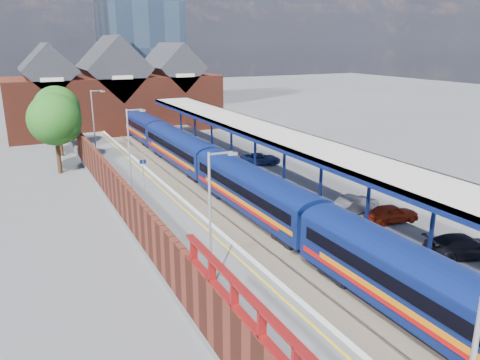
{
  "coord_description": "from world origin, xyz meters",
  "views": [
    {
      "loc": [
        -14.39,
        -13.18,
        12.81
      ],
      "look_at": [
        0.9,
        17.77,
        2.6
      ],
      "focal_mm": 35.0,
      "sensor_mm": 36.0,
      "label": 1
    }
  ],
  "objects_px": {
    "lamp_post_b": "(213,214)",
    "parked_car_dark": "(464,246)",
    "lamp_post_c": "(131,148)",
    "platform_sign": "(143,169)",
    "train": "(212,165)",
    "parked_car_silver": "(355,204)",
    "lamp_post_d": "(95,119)",
    "parked_car_red": "(392,213)",
    "parked_car_blue": "(261,159)"
  },
  "relations": [
    {
      "from": "train",
      "to": "parked_car_red",
      "type": "xyz_separation_m",
      "value": [
        6.61,
        -15.78,
        -0.5
      ]
    },
    {
      "from": "lamp_post_c",
      "to": "platform_sign",
      "type": "bearing_deg",
      "value": 55.74
    },
    {
      "from": "lamp_post_b",
      "to": "parked_car_blue",
      "type": "bearing_deg",
      "value": 55.99
    },
    {
      "from": "parked_car_dark",
      "to": "parked_car_silver",
      "type": "bearing_deg",
      "value": 24.59
    },
    {
      "from": "lamp_post_b",
      "to": "lamp_post_c",
      "type": "height_order",
      "value": "same"
    },
    {
      "from": "train",
      "to": "parked_car_silver",
      "type": "height_order",
      "value": "train"
    },
    {
      "from": "lamp_post_c",
      "to": "lamp_post_d",
      "type": "distance_m",
      "value": 16.0
    },
    {
      "from": "lamp_post_d",
      "to": "parked_car_silver",
      "type": "height_order",
      "value": "lamp_post_d"
    },
    {
      "from": "lamp_post_b",
      "to": "parked_car_silver",
      "type": "bearing_deg",
      "value": 22.51
    },
    {
      "from": "parked_car_dark",
      "to": "parked_car_blue",
      "type": "bearing_deg",
      "value": 19.83
    },
    {
      "from": "parked_car_red",
      "to": "parked_car_dark",
      "type": "height_order",
      "value": "parked_car_dark"
    },
    {
      "from": "parked_car_silver",
      "to": "lamp_post_b",
      "type": "bearing_deg",
      "value": 101.66
    },
    {
      "from": "lamp_post_d",
      "to": "parked_car_dark",
      "type": "relative_size",
      "value": 1.56
    },
    {
      "from": "train",
      "to": "lamp_post_b",
      "type": "relative_size",
      "value": 9.42
    },
    {
      "from": "train",
      "to": "lamp_post_d",
      "type": "distance_m",
      "value": 15.64
    },
    {
      "from": "platform_sign",
      "to": "parked_car_blue",
      "type": "height_order",
      "value": "platform_sign"
    },
    {
      "from": "lamp_post_b",
      "to": "platform_sign",
      "type": "xyz_separation_m",
      "value": [
        1.36,
        18.0,
        -2.3
      ]
    },
    {
      "from": "lamp_post_b",
      "to": "lamp_post_d",
      "type": "relative_size",
      "value": 1.0
    },
    {
      "from": "lamp_post_c",
      "to": "parked_car_dark",
      "type": "relative_size",
      "value": 1.56
    },
    {
      "from": "parked_car_blue",
      "to": "lamp_post_c",
      "type": "bearing_deg",
      "value": 127.31
    },
    {
      "from": "lamp_post_d",
      "to": "lamp_post_b",
      "type": "bearing_deg",
      "value": -90.0
    },
    {
      "from": "train",
      "to": "parked_car_dark",
      "type": "xyz_separation_m",
      "value": [
        6.37,
        -21.71,
        -0.47
      ]
    },
    {
      "from": "lamp_post_b",
      "to": "parked_car_blue",
      "type": "height_order",
      "value": "lamp_post_b"
    },
    {
      "from": "train",
      "to": "lamp_post_d",
      "type": "xyz_separation_m",
      "value": [
        -7.86,
        13.22,
        2.87
      ]
    },
    {
      "from": "platform_sign",
      "to": "parked_car_red",
      "type": "height_order",
      "value": "platform_sign"
    },
    {
      "from": "lamp_post_c",
      "to": "parked_car_dark",
      "type": "xyz_separation_m",
      "value": [
        14.23,
        -18.93,
        -3.34
      ]
    },
    {
      "from": "lamp_post_c",
      "to": "parked_car_blue",
      "type": "height_order",
      "value": "lamp_post_c"
    },
    {
      "from": "train",
      "to": "parked_car_dark",
      "type": "relative_size",
      "value": 14.71
    },
    {
      "from": "lamp_post_c",
      "to": "parked_car_dark",
      "type": "distance_m",
      "value": 23.92
    },
    {
      "from": "train",
      "to": "parked_car_blue",
      "type": "bearing_deg",
      "value": 17.54
    },
    {
      "from": "parked_car_dark",
      "to": "parked_car_blue",
      "type": "xyz_separation_m",
      "value": [
        -0.25,
        23.65,
        -0.09
      ]
    },
    {
      "from": "lamp_post_b",
      "to": "parked_car_silver",
      "type": "xyz_separation_m",
      "value": [
        13.43,
        5.57,
        -3.35
      ]
    },
    {
      "from": "lamp_post_c",
      "to": "platform_sign",
      "type": "xyz_separation_m",
      "value": [
        1.36,
        2.0,
        -2.3
      ]
    },
    {
      "from": "lamp_post_b",
      "to": "parked_car_dark",
      "type": "bearing_deg",
      "value": -11.65
    },
    {
      "from": "train",
      "to": "parked_car_dark",
      "type": "distance_m",
      "value": 22.63
    },
    {
      "from": "lamp_post_d",
      "to": "parked_car_dark",
      "type": "bearing_deg",
      "value": -67.84
    },
    {
      "from": "lamp_post_b",
      "to": "parked_car_dark",
      "type": "height_order",
      "value": "lamp_post_b"
    },
    {
      "from": "lamp_post_d",
      "to": "parked_car_red",
      "type": "bearing_deg",
      "value": -63.5
    },
    {
      "from": "train",
      "to": "lamp_post_d",
      "type": "height_order",
      "value": "lamp_post_d"
    },
    {
      "from": "lamp_post_d",
      "to": "parked_car_red",
      "type": "distance_m",
      "value": 32.58
    },
    {
      "from": "lamp_post_d",
      "to": "parked_car_dark",
      "type": "xyz_separation_m",
      "value": [
        14.23,
        -34.93,
        -3.34
      ]
    },
    {
      "from": "train",
      "to": "parked_car_silver",
      "type": "xyz_separation_m",
      "value": [
        5.58,
        -13.21,
        -0.48
      ]
    },
    {
      "from": "lamp_post_b",
      "to": "parked_car_blue",
      "type": "distance_m",
      "value": 25.22
    },
    {
      "from": "lamp_post_b",
      "to": "parked_car_red",
      "type": "height_order",
      "value": "lamp_post_b"
    },
    {
      "from": "train",
      "to": "lamp_post_c",
      "type": "xyz_separation_m",
      "value": [
        -7.86,
        -2.78,
        2.87
      ]
    },
    {
      "from": "lamp_post_b",
      "to": "train",
      "type": "bearing_deg",
      "value": 67.3
    },
    {
      "from": "train",
      "to": "parked_car_red",
      "type": "bearing_deg",
      "value": -67.29
    },
    {
      "from": "platform_sign",
      "to": "parked_car_silver",
      "type": "relative_size",
      "value": 0.65
    },
    {
      "from": "lamp_post_b",
      "to": "parked_car_dark",
      "type": "distance_m",
      "value": 14.91
    },
    {
      "from": "parked_car_silver",
      "to": "parked_car_dark",
      "type": "relative_size",
      "value": 0.86
    }
  ]
}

